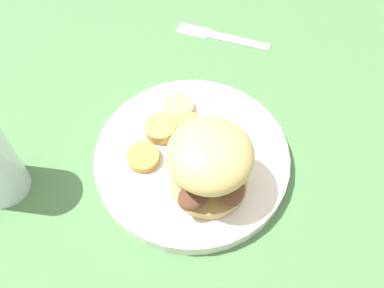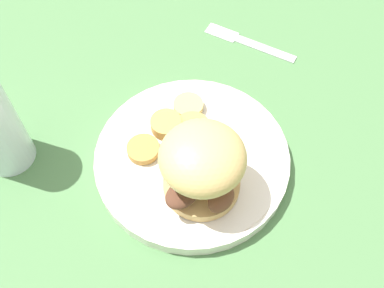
# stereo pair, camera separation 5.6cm
# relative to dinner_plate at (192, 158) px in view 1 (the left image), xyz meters

# --- Properties ---
(ground_plane) EXTENTS (4.00, 4.00, 0.00)m
(ground_plane) POSITION_rel_dinner_plate_xyz_m (0.00, 0.00, -0.01)
(ground_plane) COLOR #4C7A47
(dinner_plate) EXTENTS (0.26, 0.26, 0.02)m
(dinner_plate) POSITION_rel_dinner_plate_xyz_m (0.00, 0.00, 0.00)
(dinner_plate) COLOR white
(dinner_plate) RESTS_ON ground_plane
(sandwich) EXTENTS (0.10, 0.11, 0.10)m
(sandwich) POSITION_rel_dinner_plate_xyz_m (-0.02, 0.05, 0.07)
(sandwich) COLOR tan
(sandwich) RESTS_ON dinner_plate
(potato_round_0) EXTENTS (0.04, 0.04, 0.01)m
(potato_round_0) POSITION_rel_dinner_plate_xyz_m (0.02, -0.07, 0.02)
(potato_round_0) COLOR #DBB766
(potato_round_0) RESTS_ON dinner_plate
(potato_round_1) EXTENTS (0.05, 0.05, 0.01)m
(potato_round_1) POSITION_rel_dinner_plate_xyz_m (0.01, -0.03, 0.02)
(potato_round_1) COLOR tan
(potato_round_1) RESTS_ON dinner_plate
(potato_round_2) EXTENTS (0.04, 0.04, 0.01)m
(potato_round_2) POSITION_rel_dinner_plate_xyz_m (0.06, 0.01, 0.02)
(potato_round_2) COLOR #BC8942
(potato_round_2) RESTS_ON dinner_plate
(potato_round_3) EXTENTS (0.04, 0.04, 0.02)m
(potato_round_3) POSITION_rel_dinner_plate_xyz_m (0.04, -0.03, 0.02)
(potato_round_3) COLOR tan
(potato_round_3) RESTS_ON dinner_plate
(fork) EXTENTS (0.15, 0.06, 0.00)m
(fork) POSITION_rel_dinner_plate_xyz_m (-0.04, -0.24, -0.01)
(fork) COLOR silver
(fork) RESTS_ON ground_plane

